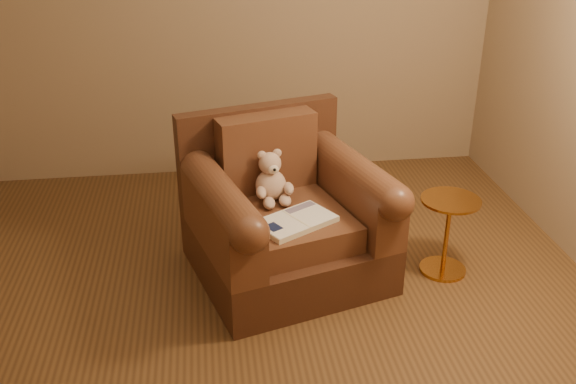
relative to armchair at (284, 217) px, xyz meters
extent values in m
plane|color=brown|center=(-0.17, -0.42, -0.36)|extent=(4.00, 4.00, 0.00)
cube|color=#93785A|center=(-0.17, 1.58, 0.99)|extent=(4.00, 0.02, 2.70)
cube|color=#93785A|center=(-0.17, -2.42, 0.99)|extent=(4.00, 0.02, 2.70)
cube|color=#432416|center=(0.01, -0.04, -0.22)|extent=(1.27, 1.24, 0.29)
cube|color=#432416|center=(-0.11, 0.38, 0.25)|extent=(1.03, 0.39, 0.65)
cube|color=brown|center=(0.03, -0.09, 0.01)|extent=(0.78, 0.87, 0.16)
cube|color=brown|center=(-0.07, 0.25, 0.32)|extent=(0.63, 0.33, 0.47)
cube|color=brown|center=(-0.37, -0.21, 0.10)|extent=(0.45, 0.91, 0.33)
cube|color=brown|center=(0.43, 0.02, 0.10)|extent=(0.45, 0.91, 0.33)
cylinder|color=brown|center=(-0.37, -0.21, 0.26)|extent=(0.45, 0.91, 0.21)
cylinder|color=brown|center=(0.43, 0.02, 0.26)|extent=(0.45, 0.91, 0.21)
ellipsoid|color=tan|center=(-0.07, 0.08, 0.17)|extent=(0.18, 0.17, 0.19)
sphere|color=tan|center=(-0.07, 0.10, 0.31)|extent=(0.13, 0.13, 0.13)
ellipsoid|color=tan|center=(-0.12, 0.09, 0.37)|extent=(0.05, 0.03, 0.05)
ellipsoid|color=tan|center=(-0.02, 0.11, 0.37)|extent=(0.05, 0.03, 0.05)
ellipsoid|color=beige|center=(-0.06, 0.03, 0.30)|extent=(0.06, 0.04, 0.05)
sphere|color=black|center=(-0.05, 0.01, 0.30)|extent=(0.02, 0.02, 0.02)
ellipsoid|color=tan|center=(-0.13, -0.01, 0.17)|extent=(0.06, 0.12, 0.06)
ellipsoid|color=tan|center=(0.03, 0.03, 0.17)|extent=(0.06, 0.12, 0.06)
ellipsoid|color=tan|center=(-0.09, -0.04, 0.12)|extent=(0.07, 0.12, 0.06)
ellipsoid|color=tan|center=(0.01, -0.01, 0.12)|extent=(0.07, 0.12, 0.06)
cube|color=beige|center=(0.04, -0.25, 0.10)|extent=(0.50, 0.44, 0.03)
cube|color=white|center=(-0.06, -0.30, 0.12)|extent=(0.31, 0.33, 0.00)
cube|color=white|center=(0.13, -0.20, 0.12)|extent=(0.31, 0.33, 0.00)
cube|color=beige|center=(0.04, -0.25, 0.12)|extent=(0.14, 0.22, 0.00)
cube|color=#0F1638|center=(-0.10, -0.33, 0.12)|extent=(0.11, 0.11, 0.00)
cube|color=slate|center=(0.08, -0.12, 0.12)|extent=(0.19, 0.14, 0.00)
cylinder|color=#C07E34|center=(0.97, -0.16, -0.35)|extent=(0.28, 0.28, 0.02)
cylinder|color=#C07E34|center=(0.97, -0.16, -0.12)|extent=(0.03, 0.03, 0.46)
cylinder|color=#C07E34|center=(0.97, -0.16, 0.12)|extent=(0.35, 0.35, 0.02)
cylinder|color=#C07E34|center=(0.97, -0.16, 0.11)|extent=(0.03, 0.03, 0.02)
camera|label=1|loc=(-0.42, -3.35, 1.80)|focal=40.00mm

